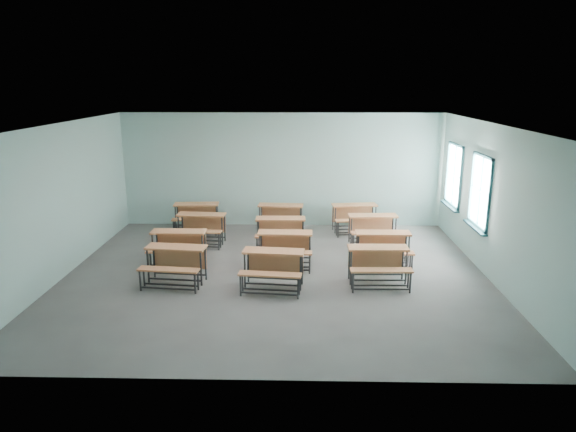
% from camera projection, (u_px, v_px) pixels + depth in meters
% --- Properties ---
extents(room, '(9.04, 8.04, 3.24)m').
position_uv_depth(room, '(279.00, 202.00, 10.64)').
color(room, slate).
rests_on(room, ground).
extents(desk_unit_r0c0, '(1.30, 0.94, 0.76)m').
position_uv_depth(desk_unit_r0c0, '(175.00, 260.00, 10.45)').
color(desk_unit_r0c0, '#C37346').
rests_on(desk_unit_r0c0, ground).
extents(desk_unit_r0c1, '(1.30, 0.94, 0.76)m').
position_uv_depth(desk_unit_r0c1, '(273.00, 264.00, 10.20)').
color(desk_unit_r0c1, '#C37346').
rests_on(desk_unit_r0c1, ground).
extents(desk_unit_r0c2, '(1.24, 0.84, 0.76)m').
position_uv_depth(desk_unit_r0c2, '(378.00, 260.00, 10.42)').
color(desk_unit_r0c2, '#C37346').
rests_on(desk_unit_r0c2, ground).
extents(desk_unit_r1c0, '(1.23, 0.83, 0.76)m').
position_uv_depth(desk_unit_r1c0, '(178.00, 243.00, 11.54)').
color(desk_unit_r1c0, '#C37346').
rests_on(desk_unit_r1c0, ground).
extents(desk_unit_r1c1, '(1.24, 0.85, 0.76)m').
position_uv_depth(desk_unit_r1c1, '(285.00, 244.00, 11.45)').
color(desk_unit_r1c1, '#C37346').
rests_on(desk_unit_r1c1, ground).
extents(desk_unit_r1c2, '(1.23, 0.83, 0.76)m').
position_uv_depth(desk_unit_r1c2, '(383.00, 244.00, 11.44)').
color(desk_unit_r1c2, '#C37346').
rests_on(desk_unit_r1c2, ground).
extents(desk_unit_r2c0, '(1.27, 0.90, 0.76)m').
position_uv_depth(desk_unit_r2c0, '(201.00, 224.00, 13.02)').
color(desk_unit_r2c0, '#C37346').
rests_on(desk_unit_r2c0, ground).
extents(desk_unit_r2c1, '(1.24, 0.85, 0.76)m').
position_uv_depth(desk_unit_r2c1, '(281.00, 229.00, 12.63)').
color(desk_unit_r2c1, '#C37346').
rests_on(desk_unit_r2c1, ground).
extents(desk_unit_r2c2, '(1.26, 0.88, 0.76)m').
position_uv_depth(desk_unit_r2c2, '(373.00, 226.00, 12.91)').
color(desk_unit_r2c2, '#C37346').
rests_on(desk_unit_r2c2, ground).
extents(desk_unit_r3c0, '(1.28, 0.91, 0.76)m').
position_uv_depth(desk_unit_r3c0, '(196.00, 213.00, 14.12)').
color(desk_unit_r3c0, '#C37346').
rests_on(desk_unit_r3c0, ground).
extents(desk_unit_r3c1, '(1.27, 0.90, 0.76)m').
position_uv_depth(desk_unit_r3c1, '(280.00, 214.00, 14.00)').
color(desk_unit_r3c1, '#C37346').
rests_on(desk_unit_r3c1, ground).
extents(desk_unit_r3c2, '(1.31, 0.97, 0.76)m').
position_uv_depth(desk_unit_r3c2, '(355.00, 214.00, 14.02)').
color(desk_unit_r3c2, '#C37346').
rests_on(desk_unit_r3c2, ground).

